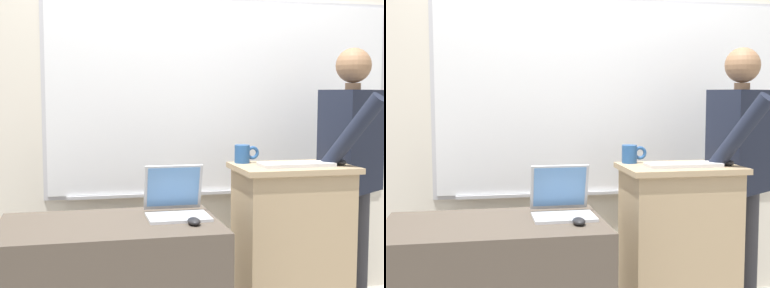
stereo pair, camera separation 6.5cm
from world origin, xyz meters
TOP-DOWN VIEW (x-y plane):
  - back_wall at (0.01, 1.28)m, footprint 6.40×0.17m
  - lectern_podium at (0.43, 0.53)m, footprint 0.63×0.43m
  - person_presenter at (0.88, 0.69)m, footprint 0.57×0.70m
  - laptop at (-0.23, 0.46)m, footprint 0.31×0.30m
  - wireless_keyboard at (0.43, 0.47)m, footprint 0.40×0.14m
  - computer_mouse_by_laptop at (-0.18, 0.25)m, footprint 0.06×0.10m
  - computer_mouse_by_keyboard at (0.68, 0.47)m, footprint 0.06×0.10m
  - coffee_mug at (0.20, 0.67)m, footprint 0.14×0.08m

SIDE VIEW (x-z plane):
  - lectern_podium at x=0.43m, z-range 0.00..1.00m
  - computer_mouse_by_laptop at x=-0.18m, z-range 0.76..0.80m
  - laptop at x=-0.23m, z-range 0.71..0.96m
  - person_presenter at x=0.88m, z-range 0.12..1.77m
  - wireless_keyboard at x=0.43m, z-range 1.00..1.02m
  - computer_mouse_by_keyboard at x=0.68m, z-range 1.00..1.03m
  - coffee_mug at x=0.20m, z-range 1.00..1.10m
  - back_wall at x=0.01m, z-range 0.00..2.69m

